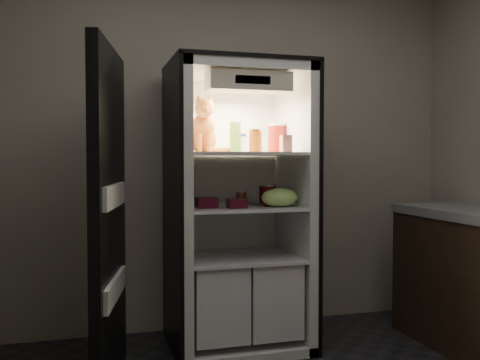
% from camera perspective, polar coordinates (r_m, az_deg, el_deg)
% --- Properties ---
extents(room_shell, '(3.60, 3.60, 3.60)m').
position_cam_1_polar(room_shell, '(2.29, 9.25, 11.65)').
color(room_shell, white).
rests_on(room_shell, floor).
extents(refrigerator, '(0.90, 0.72, 1.88)m').
position_cam_1_polar(refrigerator, '(3.59, -0.37, -5.03)').
color(refrigerator, white).
rests_on(refrigerator, floor).
extents(fridge_door, '(0.23, 0.86, 1.85)m').
position_cam_1_polar(fridge_door, '(3.00, -13.79, -4.16)').
color(fridge_door, black).
rests_on(fridge_door, floor).
extents(tabby_cat, '(0.31, 0.36, 0.37)m').
position_cam_1_polar(tabby_cat, '(3.52, -3.95, 5.21)').
color(tabby_cat, '#CE511A').
rests_on(tabby_cat, refrigerator).
extents(parmesan_shaker, '(0.08, 0.08, 0.20)m').
position_cam_1_polar(parmesan_shaker, '(3.51, -0.51, 4.59)').
color(parmesan_shaker, '#258828').
rests_on(parmesan_shaker, refrigerator).
extents(mayo_tub, '(0.09, 0.09, 0.13)m').
position_cam_1_polar(mayo_tub, '(3.61, -0.04, 3.94)').
color(mayo_tub, white).
rests_on(mayo_tub, refrigerator).
extents(salsa_jar, '(0.08, 0.08, 0.15)m').
position_cam_1_polar(salsa_jar, '(3.48, 1.65, 4.20)').
color(salsa_jar, maroon).
rests_on(salsa_jar, refrigerator).
extents(pepper_jar, '(0.12, 0.12, 0.20)m').
position_cam_1_polar(pepper_jar, '(3.71, 3.93, 4.48)').
color(pepper_jar, '#A52B16').
rests_on(pepper_jar, refrigerator).
extents(cream_carton, '(0.06, 0.06, 0.11)m').
position_cam_1_polar(cream_carton, '(3.38, 4.91, 3.89)').
color(cream_carton, silver).
rests_on(cream_carton, refrigerator).
extents(soda_can_a, '(0.07, 0.07, 0.12)m').
position_cam_1_polar(soda_can_a, '(3.67, 2.56, -1.56)').
color(soda_can_a, black).
rests_on(soda_can_a, refrigerator).
extents(soda_can_b, '(0.08, 0.08, 0.14)m').
position_cam_1_polar(soda_can_b, '(3.59, 3.27, -1.54)').
color(soda_can_b, black).
rests_on(soda_can_b, refrigerator).
extents(soda_can_c, '(0.07, 0.07, 0.13)m').
position_cam_1_polar(soda_can_c, '(3.48, 3.09, -1.70)').
color(soda_can_c, black).
rests_on(soda_can_c, refrigerator).
extents(condiment_jar, '(0.07, 0.07, 0.10)m').
position_cam_1_polar(condiment_jar, '(3.55, 0.13, -1.91)').
color(condiment_jar, '#542A18').
rests_on(condiment_jar, refrigerator).
extents(grape_bag, '(0.24, 0.17, 0.12)m').
position_cam_1_polar(grape_bag, '(3.44, 4.24, -1.87)').
color(grape_bag, '#9FCC5F').
rests_on(grape_bag, refrigerator).
extents(berry_box_left, '(0.13, 0.13, 0.06)m').
position_cam_1_polar(berry_box_left, '(3.36, -3.60, -2.44)').
color(berry_box_left, '#530D20').
rests_on(berry_box_left, refrigerator).
extents(berry_box_right, '(0.11, 0.11, 0.06)m').
position_cam_1_polar(berry_box_right, '(3.33, -0.35, -2.53)').
color(berry_box_right, '#530D20').
rests_on(berry_box_right, refrigerator).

